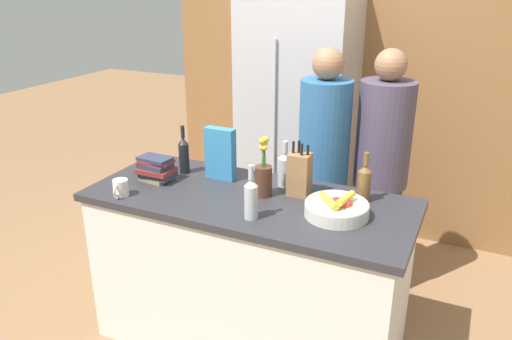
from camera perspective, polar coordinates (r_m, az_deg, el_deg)
ground_plane at (r=3.13m, az=-0.75°, el=-18.66°), size 14.00×14.00×0.00m
kitchen_island at (r=2.86m, az=-0.80°, el=-11.51°), size 1.74×0.73×0.92m
back_wall_wood at (r=4.11m, az=10.03°, el=10.97°), size 2.94×0.12×2.60m
refrigerator at (r=3.92m, az=4.74°, el=5.89°), size 0.82×0.62×1.96m
fruit_bowl at (r=2.45m, az=9.25°, el=-4.27°), size 0.31×0.31×0.11m
knife_block at (r=2.63m, az=4.99°, el=-0.47°), size 0.11×0.10×0.30m
flower_vase at (r=2.61m, az=0.86°, el=-0.72°), size 0.09×0.09×0.33m
cereal_box at (r=2.83m, az=-4.09°, el=1.87°), size 0.18×0.06×0.30m
coffee_mug at (r=2.73m, az=-15.24°, el=-1.99°), size 0.08×0.12×0.09m
book_stack at (r=2.89m, az=-11.33°, el=0.12°), size 0.20×0.15×0.14m
bottle_oil at (r=2.37m, az=-0.57°, el=-3.20°), size 0.07×0.07×0.27m
bottle_vinegar at (r=2.75m, az=3.31°, el=0.19°), size 0.08×0.08×0.26m
bottle_wine at (r=2.61m, az=12.27°, el=-1.38°), size 0.07×0.07×0.27m
bottle_water at (r=2.95m, az=-8.24°, el=1.77°), size 0.06×0.06×0.29m
person_at_sink at (r=3.15m, az=7.67°, el=0.85°), size 0.31×0.31×1.63m
person_in_blue at (r=3.21m, az=14.13°, el=0.62°), size 0.34×0.34×1.63m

